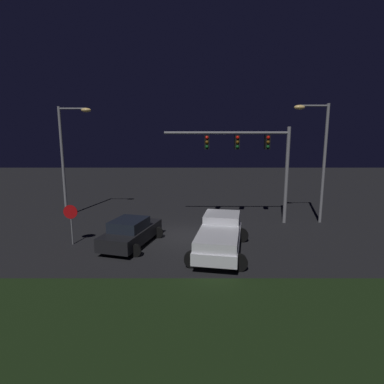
{
  "coord_description": "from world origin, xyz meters",
  "views": [
    {
      "loc": [
        0.51,
        -17.93,
        5.92
      ],
      "look_at": [
        0.44,
        1.6,
        2.35
      ],
      "focal_mm": 28.98,
      "sensor_mm": 36.0,
      "label": 1
    }
  ],
  "objects_px": {
    "car_sedan": "(132,232)",
    "street_lamp_right": "(320,149)",
    "stop_sign": "(72,217)",
    "traffic_signal_gantry": "(252,151)",
    "street_lamp_left": "(70,149)",
    "pickup_truck": "(221,234)"
  },
  "relations": [
    {
      "from": "pickup_truck",
      "to": "street_lamp_right",
      "type": "xyz_separation_m",
      "value": [
        6.99,
        5.65,
        4.02
      ]
    },
    {
      "from": "car_sedan",
      "to": "traffic_signal_gantry",
      "type": "relative_size",
      "value": 0.57
    },
    {
      "from": "traffic_signal_gantry",
      "to": "street_lamp_left",
      "type": "height_order",
      "value": "street_lamp_left"
    },
    {
      "from": "car_sedan",
      "to": "street_lamp_left",
      "type": "distance_m",
      "value": 9.48
    },
    {
      "from": "street_lamp_left",
      "to": "stop_sign",
      "type": "distance_m",
      "value": 7.47
    },
    {
      "from": "traffic_signal_gantry",
      "to": "car_sedan",
      "type": "bearing_deg",
      "value": -148.2
    },
    {
      "from": "stop_sign",
      "to": "traffic_signal_gantry",
      "type": "bearing_deg",
      "value": 22.53
    },
    {
      "from": "street_lamp_left",
      "to": "pickup_truck",
      "type": "bearing_deg",
      "value": -35.45
    },
    {
      "from": "street_lamp_right",
      "to": "pickup_truck",
      "type": "bearing_deg",
      "value": -141.08
    },
    {
      "from": "pickup_truck",
      "to": "street_lamp_left",
      "type": "bearing_deg",
      "value": 65.05
    },
    {
      "from": "car_sedan",
      "to": "street_lamp_right",
      "type": "height_order",
      "value": "street_lamp_right"
    },
    {
      "from": "car_sedan",
      "to": "street_lamp_right",
      "type": "relative_size",
      "value": 0.59
    },
    {
      "from": "pickup_truck",
      "to": "traffic_signal_gantry",
      "type": "xyz_separation_m",
      "value": [
        2.5,
        5.54,
        3.9
      ]
    },
    {
      "from": "car_sedan",
      "to": "stop_sign",
      "type": "distance_m",
      "value": 3.38
    },
    {
      "from": "street_lamp_right",
      "to": "stop_sign",
      "type": "relative_size",
      "value": 3.58
    },
    {
      "from": "pickup_truck",
      "to": "traffic_signal_gantry",
      "type": "distance_m",
      "value": 7.22
    },
    {
      "from": "street_lamp_left",
      "to": "car_sedan",
      "type": "bearing_deg",
      "value": -48.46
    },
    {
      "from": "pickup_truck",
      "to": "stop_sign",
      "type": "xyz_separation_m",
      "value": [
        -8.03,
        1.17,
        0.56
      ]
    },
    {
      "from": "street_lamp_left",
      "to": "street_lamp_right",
      "type": "height_order",
      "value": "street_lamp_right"
    },
    {
      "from": "street_lamp_right",
      "to": "stop_sign",
      "type": "distance_m",
      "value": 16.04
    },
    {
      "from": "car_sedan",
      "to": "street_lamp_left",
      "type": "height_order",
      "value": "street_lamp_left"
    },
    {
      "from": "traffic_signal_gantry",
      "to": "street_lamp_right",
      "type": "height_order",
      "value": "street_lamp_right"
    }
  ]
}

